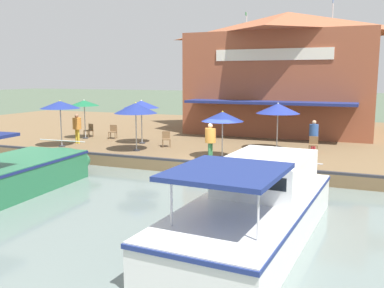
# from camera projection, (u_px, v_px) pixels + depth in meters

# --- Properties ---
(ground_plane) EXTENTS (220.00, 220.00, 0.00)m
(ground_plane) POSITION_uv_depth(u_px,v_px,m) (208.00, 178.00, 19.07)
(ground_plane) COLOR #4C5B47
(quay_deck) EXTENTS (22.00, 56.00, 0.60)m
(quay_deck) POSITION_uv_depth(u_px,v_px,m) (264.00, 138.00, 29.07)
(quay_deck) COLOR brown
(quay_deck) RESTS_ON ground
(quay_edge_fender) EXTENTS (0.20, 50.40, 0.10)m
(quay_edge_fender) POSITION_uv_depth(u_px,v_px,m) (209.00, 163.00, 19.06)
(quay_edge_fender) COLOR #2D2D33
(quay_edge_fender) RESTS_ON quay_deck
(waterfront_restaurant) EXTENTS (11.85, 12.65, 9.04)m
(waterfront_restaurant) POSITION_uv_depth(u_px,v_px,m) (286.00, 71.00, 30.78)
(waterfront_restaurant) COLOR brown
(waterfront_restaurant) RESTS_ON quay_deck
(patio_umbrella_far_corner) EXTENTS (1.86, 1.86, 2.44)m
(patio_umbrella_far_corner) POSITION_uv_depth(u_px,v_px,m) (84.00, 103.00, 26.60)
(patio_umbrella_far_corner) COLOR #B7B7B7
(patio_umbrella_far_corner) RESTS_ON quay_deck
(patio_umbrella_back_row) EXTENTS (2.05, 2.05, 2.53)m
(patio_umbrella_back_row) POSITION_uv_depth(u_px,v_px,m) (141.00, 104.00, 24.59)
(patio_umbrella_back_row) COLOR #B7B7B7
(patio_umbrella_back_row) RESTS_ON quay_deck
(patio_umbrella_by_entrance) EXTENTS (2.16, 2.16, 2.58)m
(patio_umbrella_by_entrance) POSITION_uv_depth(u_px,v_px,m) (60.00, 105.00, 23.46)
(patio_umbrella_by_entrance) COLOR #B7B7B7
(patio_umbrella_by_entrance) RESTS_ON quay_deck
(patio_umbrella_mid_patio_right) EXTENTS (2.28, 2.28, 2.51)m
(patio_umbrella_mid_patio_right) POSITION_uv_depth(u_px,v_px,m) (278.00, 108.00, 22.42)
(patio_umbrella_mid_patio_right) COLOR #B7B7B7
(patio_umbrella_mid_patio_right) RESTS_ON quay_deck
(patio_umbrella_mid_patio_left) EXTENTS (2.23, 2.23, 2.55)m
(patio_umbrella_mid_patio_left) POSITION_uv_depth(u_px,v_px,m) (136.00, 108.00, 22.08)
(patio_umbrella_mid_patio_left) COLOR #B7B7B7
(patio_umbrella_mid_patio_left) RESTS_ON quay_deck
(patio_umbrella_near_quay_edge) EXTENTS (2.01, 2.01, 2.25)m
(patio_umbrella_near_quay_edge) POSITION_uv_depth(u_px,v_px,m) (223.00, 117.00, 20.26)
(patio_umbrella_near_quay_edge) COLOR #B7B7B7
(patio_umbrella_near_quay_edge) RESTS_ON quay_deck
(cafe_chair_facing_river) EXTENTS (0.55, 0.55, 0.85)m
(cafe_chair_facing_river) POSITION_uv_depth(u_px,v_px,m) (89.00, 130.00, 27.48)
(cafe_chair_facing_river) COLOR brown
(cafe_chair_facing_river) RESTS_ON quay_deck
(cafe_chair_beside_entrance) EXTENTS (0.47, 0.47, 0.85)m
(cafe_chair_beside_entrance) POSITION_uv_depth(u_px,v_px,m) (313.00, 144.00, 21.70)
(cafe_chair_beside_entrance) COLOR brown
(cafe_chair_beside_entrance) RESTS_ON quay_deck
(cafe_chair_under_first_umbrella) EXTENTS (0.60, 0.60, 0.85)m
(cafe_chair_under_first_umbrella) POSITION_uv_depth(u_px,v_px,m) (166.00, 138.00, 23.70)
(cafe_chair_under_first_umbrella) COLOR brown
(cafe_chair_under_first_umbrella) RESTS_ON quay_deck
(cafe_chair_far_corner_seat) EXTENTS (0.55, 0.55, 0.85)m
(cafe_chair_far_corner_seat) POSITION_uv_depth(u_px,v_px,m) (113.00, 131.00, 26.83)
(cafe_chair_far_corner_seat) COLOR brown
(cafe_chair_far_corner_seat) RESTS_ON quay_deck
(person_at_quay_edge) EXTENTS (0.49, 0.49, 1.73)m
(person_at_quay_edge) POSITION_uv_depth(u_px,v_px,m) (77.00, 125.00, 24.80)
(person_at_quay_edge) COLOR gold
(person_at_quay_edge) RESTS_ON quay_deck
(person_mid_patio) EXTENTS (0.50, 0.50, 1.75)m
(person_mid_patio) POSITION_uv_depth(u_px,v_px,m) (210.00, 137.00, 19.65)
(person_mid_patio) COLOR #337547
(person_mid_patio) RESTS_ON quay_deck
(person_near_entrance) EXTENTS (0.46, 0.46, 1.64)m
(person_near_entrance) POSITION_uv_depth(u_px,v_px,m) (314.00, 132.00, 22.08)
(person_near_entrance) COLOR #B23338
(person_near_entrance) RESTS_ON quay_deck
(motorboat_far_downstream) EXTENTS (8.69, 3.45, 2.43)m
(motorboat_far_downstream) POSITION_uv_depth(u_px,v_px,m) (14.00, 173.00, 16.67)
(motorboat_far_downstream) COLOR #287047
(motorboat_far_downstream) RESTS_ON river_water
(motorboat_mid_row) EXTENTS (9.55, 3.40, 2.30)m
(motorboat_mid_row) POSITION_uv_depth(u_px,v_px,m) (262.00, 202.00, 12.43)
(motorboat_mid_row) COLOR white
(motorboat_mid_row) RESTS_ON river_water
(mooring_post) EXTENTS (0.22, 0.22, 0.90)m
(mooring_post) POSITION_uv_depth(u_px,v_px,m) (252.00, 156.00, 18.52)
(mooring_post) COLOR #473323
(mooring_post) RESTS_ON quay_deck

